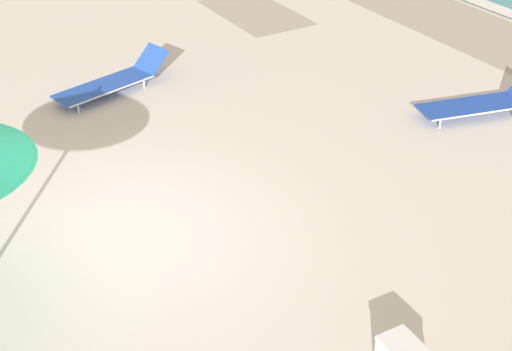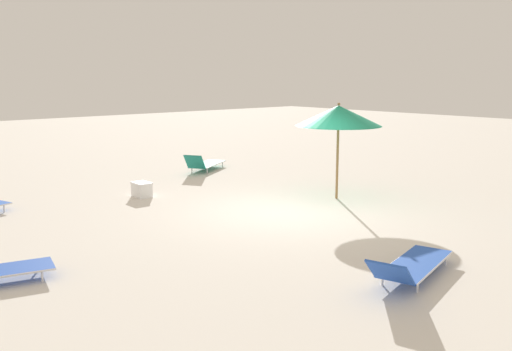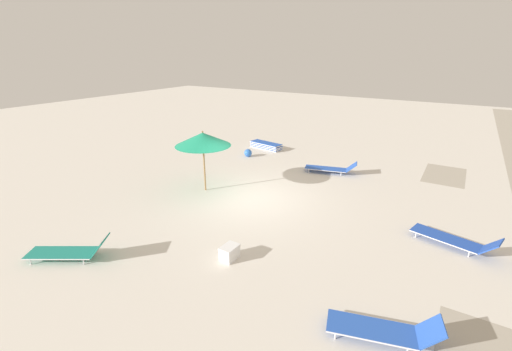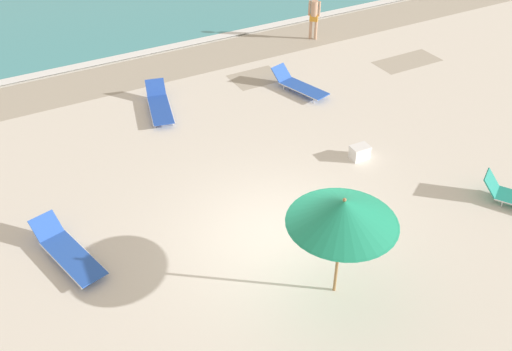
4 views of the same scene
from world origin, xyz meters
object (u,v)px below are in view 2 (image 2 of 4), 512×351
Objects in this scene: cooler_box at (142,190)px; sun_lounger_near_water_right at (205,164)px; sun_lounger_under_umbrella at (411,265)px; beach_umbrella at (339,116)px.

sun_lounger_near_water_right is at bearing 123.49° from cooler_box.
sun_lounger_under_umbrella is at bearing 129.12° from sun_lounger_near_water_right.
cooler_box is (3.28, 3.49, -1.82)m from beach_umbrella.
beach_umbrella is 1.12× the size of sun_lounger_near_water_right.
sun_lounger_near_water_right is at bearing -0.14° from beach_umbrella.
sun_lounger_under_umbrella is at bearing 141.92° from beach_umbrella.
beach_umbrella is 4.55× the size of cooler_box.
sun_lounger_under_umbrella reaches higher than cooler_box.
sun_lounger_near_water_right reaches higher than cooler_box.
cooler_box is (-2.15, 3.51, -0.03)m from sun_lounger_near_water_right.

